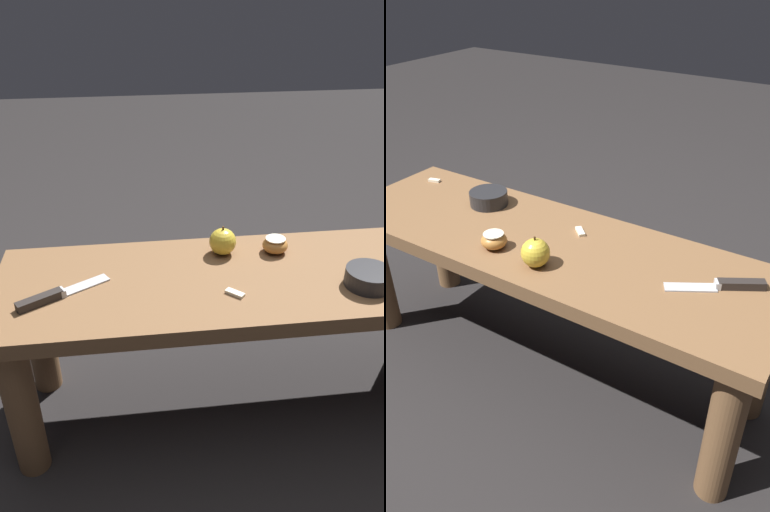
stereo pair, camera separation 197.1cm
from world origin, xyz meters
The scene contains 7 objects.
ground_plane centered at (0.00, 0.00, 0.00)m, with size 8.00×8.00×0.00m, color black.
wooden_bench centered at (0.00, 0.00, 0.35)m, with size 1.26×0.41×0.44m.
knife centered at (-0.48, -0.05, 0.45)m, with size 0.21×0.14×0.02m.
apple_whole centered at (-0.05, 0.11, 0.47)m, with size 0.07×0.07×0.08m.
apple_cut centered at (0.09, 0.10, 0.46)m, with size 0.07×0.07×0.04m.
apple_slice_near_knife centered at (-0.06, -0.08, 0.44)m, with size 0.05×0.04×0.01m.
bowl centered at (0.26, -0.08, 0.46)m, with size 0.11×0.11×0.04m.
Camera 1 is at (-0.28, -1.02, 1.10)m, focal length 35.00 mm.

